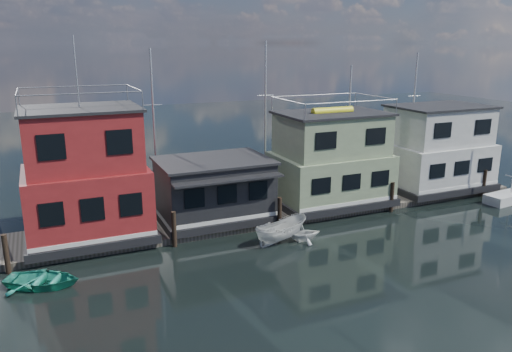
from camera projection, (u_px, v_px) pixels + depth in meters
name	position (u px, v px, depth m)	size (l,w,h in m)	color
ground	(309.00, 304.00, 23.34)	(160.00, 160.00, 0.00)	black
dock	(222.00, 220.00, 33.91)	(48.00, 5.00, 0.40)	#595147
houseboat_red	(86.00, 177.00, 29.61)	(7.40, 5.90, 11.86)	black
houseboat_dark	(214.00, 189.00, 33.13)	(7.40, 6.10, 4.06)	black
houseboat_green	(331.00, 160.00, 36.34)	(8.40, 5.90, 7.03)	black
houseboat_white	(437.00, 149.00, 40.22)	(8.40, 5.90, 6.66)	black
pilings	(232.00, 221.00, 31.07)	(42.28, 0.28, 2.20)	#2D2116
background_masts	(251.00, 124.00, 39.68)	(36.40, 0.16, 12.00)	silver
day_sailer	(511.00, 196.00, 38.37)	(4.73, 1.98, 7.25)	silver
motorboat	(281.00, 231.00, 30.39)	(1.43, 3.80, 1.47)	silver
dinghy_white	(304.00, 233.00, 30.63)	(1.78, 2.07, 1.09)	white
dinghy_teal	(43.00, 280.00, 24.92)	(2.64, 3.69, 0.77)	teal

